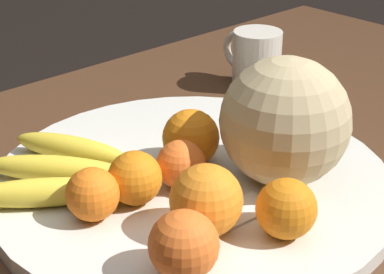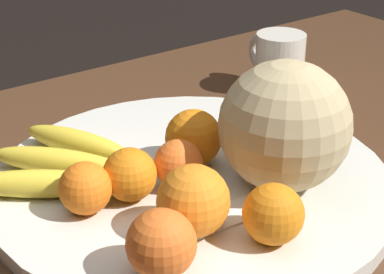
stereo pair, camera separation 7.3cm
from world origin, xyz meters
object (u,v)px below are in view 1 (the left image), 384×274
object	(u,v)px
orange_front_right	(181,164)
fruit_bowl	(192,181)
orange_front_left	(206,200)
orange_top_small	(184,245)
orange_side_extra	(135,178)
banana_bunch	(59,170)
orange_back_right	(93,194)
ceramic_mug	(255,59)
produce_tag	(233,214)
melon	(285,122)
orange_back_left	(286,209)
orange_mid_center	(191,138)

from	to	relation	value
orange_front_right	fruit_bowl	bearing A→B (deg)	-159.00
orange_front_left	orange_top_small	world-z (taller)	orange_front_left
orange_front_left	orange_top_small	size ratio (longest dim) A/B	1.13
orange_side_extra	orange_front_left	bearing A→B (deg)	100.63
fruit_bowl	banana_bunch	bearing A→B (deg)	-36.44
orange_back_right	ceramic_mug	bearing A→B (deg)	-159.08
produce_tag	banana_bunch	bearing A→B (deg)	-58.00
melon	orange_back_left	xyz separation A→B (m)	(0.08, 0.07, -0.04)
orange_side_extra	produce_tag	world-z (taller)	orange_side_extra
orange_front_right	orange_top_small	bearing A→B (deg)	49.22
orange_back_left	ceramic_mug	distance (m)	0.44
produce_tag	ceramic_mug	distance (m)	0.41
melon	orange_back_left	world-z (taller)	melon
melon	orange_front_left	xyz separation A→B (m)	(0.14, 0.02, -0.04)
orange_back_right	orange_back_left	bearing A→B (deg)	128.48
orange_top_small	orange_front_right	bearing A→B (deg)	-130.78
fruit_bowl	ceramic_mug	world-z (taller)	ceramic_mug
orange_front_left	banana_bunch	bearing A→B (deg)	-73.12
orange_front_left	produce_tag	bearing A→B (deg)	-177.99
orange_top_small	produce_tag	distance (m)	0.11
orange_front_left	melon	bearing A→B (deg)	-172.96
orange_front_right	produce_tag	xyz separation A→B (m)	(-0.00, 0.08, -0.03)
orange_back_left	produce_tag	size ratio (longest dim) A/B	0.64
orange_front_left	orange_top_small	distance (m)	0.07
orange_top_small	orange_side_extra	bearing A→B (deg)	-109.15
orange_back_right	orange_side_extra	world-z (taller)	orange_side_extra
orange_front_right	orange_side_extra	bearing A→B (deg)	-8.64
fruit_bowl	orange_back_left	size ratio (longest dim) A/B	7.65
orange_mid_center	orange_back_left	size ratio (longest dim) A/B	1.12
melon	orange_mid_center	world-z (taller)	melon
melon	orange_mid_center	xyz separation A→B (m)	(0.05, -0.10, -0.04)
orange_back_left	banana_bunch	bearing A→B (deg)	-65.43
ceramic_mug	orange_front_left	bearing A→B (deg)	36.02
orange_back_left	orange_back_right	world-z (taller)	orange_back_left
melon	orange_mid_center	distance (m)	0.12
melon	orange_front_left	bearing A→B (deg)	7.04
melon	produce_tag	world-z (taller)	melon
orange_mid_center	ceramic_mug	size ratio (longest dim) A/B	0.60
orange_mid_center	produce_tag	size ratio (longest dim) A/B	0.72
fruit_bowl	orange_top_small	distance (m)	0.19
fruit_bowl	melon	world-z (taller)	melon
banana_bunch	orange_back_right	size ratio (longest dim) A/B	3.59
orange_front_left	orange_back_left	size ratio (longest dim) A/B	1.20
orange_back_left	orange_top_small	size ratio (longest dim) A/B	0.94
orange_front_left	orange_side_extra	xyz separation A→B (m)	(0.02, -0.09, -0.01)
fruit_bowl	melon	distance (m)	0.13
orange_back_right	orange_top_small	world-z (taller)	orange_top_small
melon	ceramic_mug	world-z (taller)	melon
orange_front_right	orange_back_right	distance (m)	0.11
orange_back_left	orange_back_right	size ratio (longest dim) A/B	1.09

